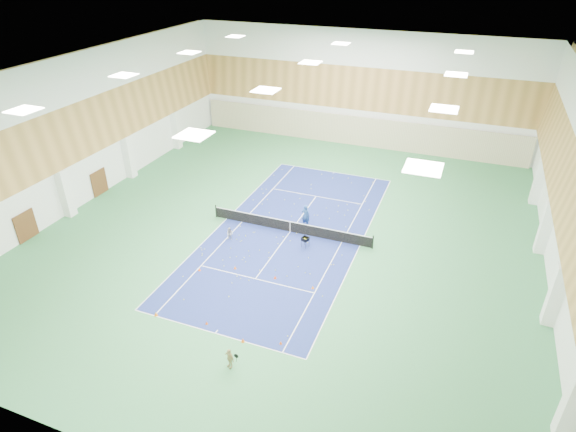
{
  "coord_description": "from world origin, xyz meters",
  "views": [
    {
      "loc": [
        11.28,
        -29.48,
        19.33
      ],
      "look_at": [
        0.23,
        -1.04,
        2.0
      ],
      "focal_mm": 30.0,
      "sensor_mm": 36.0,
      "label": 1
    }
  ],
  "objects_px": {
    "child_apron": "(229,358)",
    "coach": "(306,216)",
    "tennis_net": "(290,226)",
    "child_court": "(230,234)",
    "ball_cart": "(305,242)"
  },
  "relations": [
    {
      "from": "child_apron",
      "to": "coach",
      "type": "bearing_deg",
      "value": 117.94
    },
    {
      "from": "tennis_net",
      "to": "child_court",
      "type": "distance_m",
      "value": 4.64
    },
    {
      "from": "coach",
      "to": "child_court",
      "type": "bearing_deg",
      "value": 49.99
    },
    {
      "from": "child_apron",
      "to": "tennis_net",
      "type": "bearing_deg",
      "value": 121.68
    },
    {
      "from": "tennis_net",
      "to": "ball_cart",
      "type": "distance_m",
      "value": 2.38
    },
    {
      "from": "tennis_net",
      "to": "child_apron",
      "type": "bearing_deg",
      "value": -82.06
    },
    {
      "from": "tennis_net",
      "to": "coach",
      "type": "distance_m",
      "value": 1.55
    },
    {
      "from": "coach",
      "to": "child_court",
      "type": "relative_size",
      "value": 1.82
    },
    {
      "from": "child_court",
      "to": "child_apron",
      "type": "bearing_deg",
      "value": -61.38
    },
    {
      "from": "tennis_net",
      "to": "child_apron",
      "type": "relative_size",
      "value": 10.51
    },
    {
      "from": "coach",
      "to": "tennis_net",
      "type": "bearing_deg",
      "value": 66.18
    },
    {
      "from": "tennis_net",
      "to": "coach",
      "type": "xyz_separation_m",
      "value": [
        0.82,
        1.25,
        0.39
      ]
    },
    {
      "from": "child_apron",
      "to": "ball_cart",
      "type": "distance_m",
      "value": 12.21
    },
    {
      "from": "coach",
      "to": "ball_cart",
      "type": "height_order",
      "value": "coach"
    },
    {
      "from": "tennis_net",
      "to": "child_court",
      "type": "height_order",
      "value": "tennis_net"
    }
  ]
}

